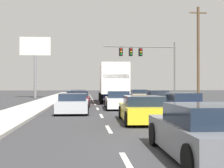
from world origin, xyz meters
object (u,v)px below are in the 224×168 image
at_px(car_orange, 157,98).
at_px(car_navy, 183,104).
at_px(box_truck, 113,81).
at_px(roadside_billboard, 35,54).
at_px(car_silver, 73,104).
at_px(car_maroon, 78,99).
at_px(traffic_signal_mast, 143,56).
at_px(utility_pole_mid, 198,53).
at_px(car_gray, 205,133).
at_px(car_red, 79,96).
at_px(car_white, 118,100).
at_px(car_tan, 139,96).
at_px(car_yellow, 143,110).

height_order(car_orange, car_navy, car_orange).
relative_size(box_truck, roadside_billboard, 1.02).
bearing_deg(car_silver, car_maroon, 88.68).
xyz_separation_m(traffic_signal_mast, utility_pole_mid, (4.59, -6.11, -0.29)).
bearing_deg(box_truck, car_gray, -89.96).
relative_size(car_navy, utility_pole_mid, 0.43).
bearing_deg(box_truck, car_red, 139.15).
bearing_deg(traffic_signal_mast, roadside_billboard, 158.89).
distance_m(car_white, car_gray, 14.77).
distance_m(car_tan, roadside_billboard, 16.34).
bearing_deg(roadside_billboard, car_navy, -61.10).
relative_size(car_silver, box_truck, 0.52).
relative_size(box_truck, car_white, 1.82).
distance_m(car_red, utility_pole_mid, 13.36).
bearing_deg(car_orange, car_white, -139.41).
distance_m(car_red, car_silver, 13.44).
distance_m(box_truck, car_tan, 4.67).
bearing_deg(traffic_signal_mast, box_truck, -123.22).
distance_m(car_gray, utility_pole_mid, 24.80).
xyz_separation_m(car_tan, utility_pole_mid, (5.77, -2.59, 4.47)).
height_order(car_gray, traffic_signal_mast, traffic_signal_mast).
distance_m(car_silver, traffic_signal_mast, 19.40).
xyz_separation_m(car_silver, traffic_signal_mast, (7.81, 17.10, 4.77)).
bearing_deg(car_red, car_maroon, -89.36).
bearing_deg(car_maroon, car_tan, 48.96).
relative_size(car_maroon, traffic_signal_mast, 0.51).
distance_m(car_white, utility_pole_mid, 13.01).
bearing_deg(car_white, utility_pole_mid, 40.60).
distance_m(car_maroon, car_white, 4.29).
relative_size(car_maroon, car_tan, 1.04).
relative_size(car_maroon, roadside_billboard, 0.55).
relative_size(car_gray, car_navy, 0.98).
distance_m(car_yellow, roadside_billboard, 29.43).
bearing_deg(box_truck, car_maroon, -127.44).
bearing_deg(car_yellow, traffic_signal_mast, 78.64).
relative_size(car_silver, car_orange, 1.07).
bearing_deg(car_maroon, utility_pole_mid, 21.63).
height_order(box_truck, traffic_signal_mast, traffic_signal_mast).
xyz_separation_m(box_truck, car_yellow, (-0.09, -15.42, -1.53)).
bearing_deg(box_truck, car_orange, -50.92).
distance_m(utility_pole_mid, roadside_billboard, 21.70).
bearing_deg(car_yellow, car_white, 91.91).
bearing_deg(car_tan, car_silver, -116.02).
height_order(car_white, roadside_billboard, roadside_billboard).
bearing_deg(car_tan, traffic_signal_mast, 71.45).
bearing_deg(box_truck, roadside_billboard, 128.44).
bearing_deg(car_white, box_truck, 87.23).
distance_m(box_truck, car_gray, 22.26).
bearing_deg(utility_pole_mid, car_silver, -138.45).
bearing_deg(car_red, car_yellow, -79.74).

